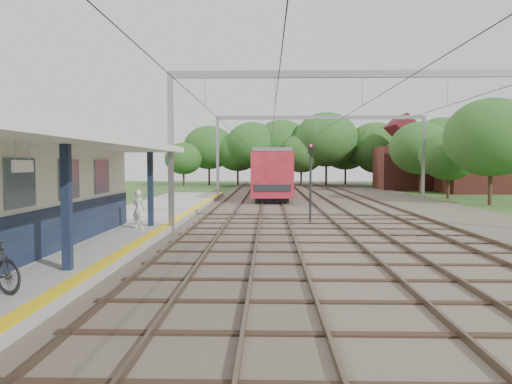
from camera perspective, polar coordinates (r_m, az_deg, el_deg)
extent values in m
cube|color=#473D33|center=(36.90, 8.86, -1.44)|extent=(18.00, 90.00, 0.10)
cube|color=gray|center=(21.73, -16.65, -4.49)|extent=(5.00, 52.00, 0.35)
cube|color=yellow|center=(21.12, -10.83, -4.14)|extent=(0.45, 52.00, 0.01)
cube|color=#101A32|center=(15.08, -24.19, -4.67)|extent=(0.06, 18.00, 1.40)
cube|color=slate|center=(14.95, -24.29, 1.04)|extent=(0.05, 16.00, 1.30)
cube|color=#101A32|center=(13.52, -20.83, -1.64)|extent=(0.22, 0.22, 3.20)
cube|color=#101A32|center=(22.09, -11.97, 0.33)|extent=(0.22, 0.22, 3.20)
cube|color=white|center=(11.69, -25.10, 2.68)|extent=(0.06, 0.85, 0.26)
cube|color=brown|center=(36.74, -3.95, -1.23)|extent=(0.07, 88.00, 0.15)
cube|color=brown|center=(36.63, -1.72, -1.24)|extent=(0.07, 88.00, 0.15)
cube|color=brown|center=(36.58, 0.73, -1.24)|extent=(0.07, 88.00, 0.15)
cube|color=brown|center=(36.59, 2.98, -1.25)|extent=(0.07, 88.00, 0.15)
cube|color=brown|center=(36.72, 6.52, -1.25)|extent=(0.07, 88.00, 0.15)
cube|color=brown|center=(36.88, 8.74, -1.25)|extent=(0.07, 88.00, 0.15)
cube|color=brown|center=(37.21, 12.05, -1.24)|extent=(0.07, 88.00, 0.15)
cube|color=brown|center=(37.51, 14.20, -1.23)|extent=(0.07, 88.00, 0.15)
cube|color=gray|center=(21.88, -9.72, 4.39)|extent=(0.22, 0.22, 7.00)
cube|color=gray|center=(22.21, 12.85, 13.02)|extent=(17.00, 0.20, 0.30)
cube|color=gray|center=(41.68, -4.40, 3.87)|extent=(0.22, 0.22, 7.00)
cube|color=gray|center=(43.39, 18.59, 3.69)|extent=(0.22, 0.22, 7.00)
cube|color=gray|center=(41.85, 7.37, 8.45)|extent=(17.00, 0.20, 0.30)
cylinder|color=black|center=(36.64, -2.86, 7.09)|extent=(0.02, 88.00, 0.02)
cylinder|color=black|center=(36.54, 1.87, 7.11)|extent=(0.02, 88.00, 0.02)
cylinder|color=black|center=(36.76, 7.69, 7.06)|extent=(0.02, 88.00, 0.02)
cylinder|color=black|center=(37.32, 13.24, 6.94)|extent=(0.02, 88.00, 0.02)
cylinder|color=#382619|center=(68.11, -6.37, 1.90)|extent=(0.28, 0.28, 2.88)
ellipsoid|color=#234619|center=(68.11, -6.38, 4.86)|extent=(6.72, 6.72, 5.76)
cylinder|color=#382619|center=(69.56, -1.24, 1.80)|extent=(0.28, 0.28, 2.52)
ellipsoid|color=#234619|center=(69.55, -1.24, 4.33)|extent=(5.88, 5.88, 5.04)
cylinder|color=#382619|center=(66.54, 3.82, 2.03)|extent=(0.28, 0.28, 3.24)
ellipsoid|color=#234619|center=(66.57, 3.83, 5.44)|extent=(7.56, 7.56, 6.48)
cylinder|color=#382619|center=(69.04, 8.73, 1.82)|extent=(0.28, 0.28, 2.70)
ellipsoid|color=#234619|center=(69.04, 8.75, 4.56)|extent=(6.30, 6.30, 5.40)
cylinder|color=#382619|center=(47.05, 20.37, 0.88)|extent=(0.28, 0.28, 2.52)
ellipsoid|color=#234619|center=(47.03, 20.45, 4.63)|extent=(5.88, 5.88, 5.04)
cylinder|color=#382619|center=(62.51, 16.05, 1.67)|extent=(0.28, 0.28, 2.88)
ellipsoid|color=#234619|center=(62.52, 16.10, 4.89)|extent=(6.72, 6.72, 5.76)
cube|color=brown|center=(56.81, 23.98, 2.18)|extent=(7.00, 6.00, 4.50)
cube|color=maroon|center=(56.85, 24.06, 5.35)|extent=(4.99, 6.12, 4.99)
cube|color=brown|center=(60.83, 17.45, 2.60)|extent=(8.00, 6.00, 5.00)
cube|color=maroon|center=(60.89, 17.51, 5.80)|extent=(5.52, 6.12, 5.52)
imported|color=silver|center=(21.32, -13.26, -1.92)|extent=(0.68, 0.55, 1.62)
cube|color=black|center=(45.30, 1.77, -0.19)|extent=(2.48, 17.73, 0.44)
cube|color=maroon|center=(45.22, 1.78, 2.25)|extent=(3.10, 19.27, 3.40)
cube|color=black|center=(45.22, 1.78, 2.71)|extent=(3.14, 17.73, 0.96)
cube|color=slate|center=(45.23, 1.78, 4.56)|extent=(2.86, 19.27, 0.28)
cube|color=black|center=(65.14, 1.66, 0.87)|extent=(2.48, 17.73, 0.44)
cube|color=maroon|center=(65.09, 1.67, 2.57)|extent=(3.10, 19.27, 3.40)
cube|color=black|center=(65.09, 1.67, 2.89)|extent=(3.14, 17.73, 0.96)
cube|color=slate|center=(65.09, 1.67, 4.17)|extent=(2.86, 19.27, 0.28)
cylinder|color=black|center=(25.38, 6.24, 0.54)|extent=(0.12, 0.12, 3.71)
cube|color=black|center=(25.36, 6.27, 4.96)|extent=(0.28, 0.17, 0.51)
sphere|color=red|center=(25.27, 6.29, 5.30)|extent=(0.13, 0.13, 0.13)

